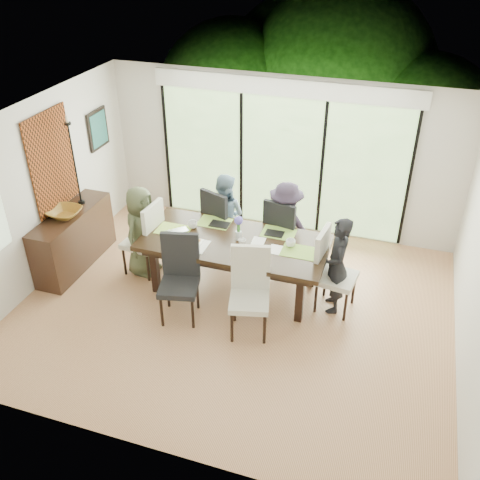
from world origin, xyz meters
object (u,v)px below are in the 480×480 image
(chair_right_end, at_px, (337,272))
(chair_near_right, at_px, (249,295))
(chair_far_right, at_px, (285,231))
(person_right_end, at_px, (337,266))
(cup_a, at_px, (193,225))
(cup_c, at_px, (291,243))
(cup_b, at_px, (242,243))
(person_far_left, at_px, (224,216))
(chair_left_end, at_px, (141,237))
(person_left_end, at_px, (142,231))
(table_top, at_px, (234,243))
(bowl, at_px, (64,213))
(vase, at_px, (239,235))
(chair_near_left, at_px, (178,281))
(chair_far_left, at_px, (225,221))
(sideboard, at_px, (74,239))
(laptop, at_px, (177,234))
(person_far_right, at_px, (285,226))

(chair_right_end, relative_size, chair_near_right, 1.00)
(chair_far_right, height_order, person_right_end, person_right_end)
(person_right_end, distance_m, cup_a, 2.19)
(cup_c, bearing_deg, chair_far_right, 108.43)
(cup_b, height_order, cup_c, cup_c)
(chair_near_right, bearing_deg, person_far_left, 105.36)
(chair_left_end, distance_m, person_left_end, 0.11)
(chair_far_right, height_order, cup_a, chair_far_right)
(cup_b, bearing_deg, chair_right_end, 4.24)
(table_top, relative_size, person_right_end, 1.86)
(chair_far_right, distance_m, person_left_end, 2.20)
(bowl, bearing_deg, vase, 6.86)
(table_top, distance_m, chair_right_end, 1.51)
(chair_near_left, bearing_deg, person_left_end, 125.40)
(cup_b, xyz_separation_m, bowl, (-2.75, -0.17, 0.09))
(person_far_left, xyz_separation_m, cup_a, (-0.25, -0.68, 0.17))
(chair_far_right, relative_size, person_far_left, 0.85)
(table_top, relative_size, cup_a, 19.35)
(chair_far_left, height_order, vase, chair_far_left)
(table_top, relative_size, cup_b, 24.00)
(person_right_end, height_order, cup_b, person_right_end)
(cup_a, height_order, sideboard, cup_a)
(cup_b, bearing_deg, cup_a, 163.61)
(chair_far_right, relative_size, sideboard, 0.75)
(person_right_end, height_order, cup_a, person_right_end)
(laptop, bearing_deg, person_left_end, 127.60)
(person_left_end, bearing_deg, chair_far_right, -59.18)
(person_far_left, xyz_separation_m, vase, (0.50, -0.78, 0.18))
(chair_near_left, height_order, cup_a, chair_near_left)
(chair_near_right, distance_m, person_far_left, 1.95)
(person_far_left, bearing_deg, cup_b, 128.94)
(chair_left_end, bearing_deg, person_far_left, 133.70)
(person_right_end, relative_size, bowl, 2.95)
(person_left_end, relative_size, person_right_end, 1.00)
(person_far_left, bearing_deg, laptop, 72.83)
(person_right_end, relative_size, sideboard, 0.88)
(chair_near_right, distance_m, cup_a, 1.60)
(chair_far_left, relative_size, bowl, 2.52)
(chair_near_left, height_order, person_far_right, person_far_right)
(chair_right_end, height_order, person_right_end, person_right_end)
(chair_right_end, bearing_deg, sideboard, 99.64)
(person_far_left, bearing_deg, person_left_end, 44.97)
(sideboard, bearing_deg, chair_near_left, -18.42)
(person_far_left, xyz_separation_m, bowl, (-2.15, -1.10, 0.26))
(chair_right_end, distance_m, laptop, 2.36)
(laptop, bearing_deg, bowl, 142.13)
(person_right_end, xyz_separation_m, person_far_right, (-0.93, 0.83, 0.00))
(table_top, height_order, chair_near_left, chair_near_left)
(table_top, relative_size, chair_far_left, 2.18)
(laptop, bearing_deg, person_right_end, -40.92)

